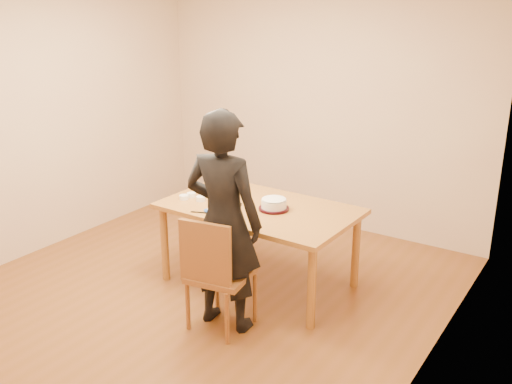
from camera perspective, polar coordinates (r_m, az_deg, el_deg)
The scene contains 16 objects.
room_shell at distance 4.91m, azimuth -4.22°, elevation 5.18°, with size 4.00×4.50×2.70m.
dining_table at distance 5.06m, azimuth 0.31°, elevation -1.67°, with size 1.70×1.01×0.04m, color brown.
dining_chair at distance 4.51m, azimuth -3.51°, elevation -8.24°, with size 0.45×0.45×0.04m, color brown.
cake_plate at distance 4.97m, azimuth 1.80°, elevation -1.67°, with size 0.27×0.27×0.02m, color #C90D40.
cake at distance 4.96m, azimuth 1.80°, elevation -1.18°, with size 0.22×0.22×0.07m, color white.
frosting_dome at distance 4.94m, azimuth 1.81°, elevation -0.66°, with size 0.22×0.22×0.03m, color white.
frosting_tub at distance 4.67m, azimuth -2.77°, elevation -2.67°, with size 0.09×0.09×0.08m, color white.
frosting_lid at distance 4.96m, azimuth -4.73°, elevation -1.85°, with size 0.09×0.09×0.01m, color #1A45A9.
frosting_dollop at distance 4.96m, azimuth -4.73°, elevation -1.71°, with size 0.04×0.04×0.02m, color white.
ramekin_green at distance 5.27m, azimuth -7.22°, elevation -0.52°, with size 0.08×0.08×0.04m, color white.
ramekin_yellow at distance 5.21m, azimuth -5.54°, elevation -0.66°, with size 0.09×0.09×0.04m, color white.
ramekin_multi at distance 5.33m, azimuth -6.48°, elevation -0.28°, with size 0.08×0.08×0.04m, color white.
candy_box_pink at distance 5.61m, azimuth -4.32°, elevation 0.68°, with size 0.12×0.06×0.02m, color #CA2F95.
candy_box_green at distance 5.61m, azimuth -4.34°, elevation 0.88°, with size 0.12×0.06×0.02m, color green.
spatula at distance 4.93m, azimuth -5.69°, elevation -2.04°, with size 0.15×0.01×0.01m, color black.
person at distance 4.37m, azimuth -3.27°, elevation -3.00°, with size 0.64×0.42×1.76m, color black.
Camera 1 is at (2.92, -3.43, 2.49)m, focal length 40.00 mm.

